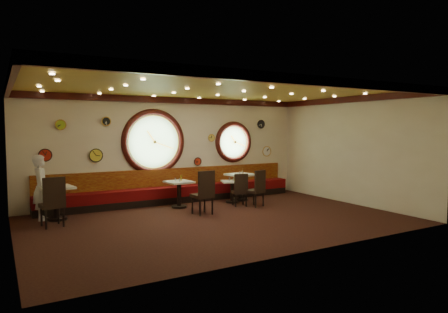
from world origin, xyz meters
TOP-DOWN VIEW (x-y plane):
  - floor at (0.00, 0.00)m, footprint 9.00×6.00m
  - ceiling at (0.00, 0.00)m, footprint 9.00×6.00m
  - wall_back at (0.00, 3.00)m, footprint 9.00×0.02m
  - wall_front at (0.00, -3.00)m, footprint 9.00×0.02m
  - wall_left at (-4.50, 0.00)m, footprint 0.02×6.00m
  - wall_right at (4.50, 0.00)m, footprint 0.02×6.00m
  - molding_back at (0.00, 2.95)m, footprint 9.00×0.10m
  - molding_front at (0.00, -2.95)m, footprint 9.00×0.10m
  - molding_left at (-4.45, 0.00)m, footprint 0.10×6.00m
  - molding_right at (4.45, 0.00)m, footprint 0.10×6.00m
  - banquette_base at (0.00, 2.72)m, footprint 8.00×0.55m
  - banquette_seat at (0.00, 2.72)m, footprint 8.00×0.55m
  - banquette_back at (0.00, 2.94)m, footprint 8.00×0.10m
  - porthole_left_glass at (-0.60, 3.00)m, footprint 1.66×0.02m
  - porthole_left_frame at (-0.60, 2.98)m, footprint 1.98×0.18m
  - porthole_left_ring at (-0.60, 2.95)m, footprint 1.61×0.03m
  - porthole_right_glass at (2.20, 3.00)m, footprint 1.10×0.02m
  - porthole_right_frame at (2.20, 2.98)m, footprint 1.38×0.18m
  - porthole_right_ring at (2.20, 2.95)m, footprint 1.09×0.03m
  - wall_clock_0 at (3.55, 2.96)m, footprint 0.34×0.03m
  - wall_clock_1 at (-3.60, 2.96)m, footprint 0.32×0.03m
  - wall_clock_2 at (-3.20, 2.96)m, footprint 0.26×0.03m
  - wall_clock_3 at (3.30, 2.96)m, footprint 0.28×0.03m
  - wall_clock_4 at (1.35, 2.96)m, footprint 0.22×0.03m
  - wall_clock_5 at (-2.00, 2.96)m, footprint 0.24×0.03m
  - wall_clock_6 at (-2.30, 2.96)m, footprint 0.36×0.03m
  - wall_clock_7 at (0.85, 2.96)m, footprint 0.24×0.03m
  - table_a at (-3.47, 2.00)m, footprint 0.86×0.86m
  - table_b at (-0.24, 1.92)m, footprint 0.75×0.75m
  - table_c at (1.47, 1.85)m, footprint 0.77×0.77m
  - table_d at (1.90, 2.06)m, footprint 0.86×0.86m
  - chair_a at (-3.63, 1.24)m, footprint 0.55×0.55m
  - chair_b at (-0.05, 0.72)m, footprint 0.53×0.53m
  - chair_c at (1.37, 1.22)m, footprint 0.50×0.50m
  - chair_d at (1.76, 0.92)m, footprint 0.55×0.55m
  - condiment_a_salt at (-3.51, 2.01)m, footprint 0.04×0.04m
  - condiment_b_salt at (-0.32, 2.01)m, footprint 0.03×0.03m
  - condiment_c_salt at (1.39, 1.88)m, footprint 0.04×0.04m
  - condiment_d_salt at (1.88, 2.07)m, footprint 0.03×0.03m
  - condiment_a_pepper at (-3.51, 1.98)m, footprint 0.03×0.03m
  - condiment_b_pepper at (-0.27, 1.83)m, footprint 0.03×0.03m
  - condiment_c_pepper at (1.48, 1.80)m, footprint 0.04×0.04m
  - condiment_d_pepper at (1.96, 2.04)m, footprint 0.04×0.04m
  - condiment_a_bottle at (-3.34, 2.09)m, footprint 0.05×0.05m
  - condiment_b_bottle at (-0.14, 2.01)m, footprint 0.05×0.05m
  - condiment_c_bottle at (1.58, 1.95)m, footprint 0.05×0.05m
  - condiment_d_bottle at (2.01, 2.10)m, footprint 0.05×0.05m
  - waiter at (-3.79, 2.20)m, footprint 0.45×0.63m

SIDE VIEW (x-z plane):
  - floor at x=0.00m, z-range 0.00..0.00m
  - banquette_base at x=0.00m, z-range 0.00..0.20m
  - banquette_seat at x=0.00m, z-range 0.20..0.50m
  - table_c at x=1.47m, z-range 0.09..0.75m
  - table_b at x=-0.24m, z-range 0.10..0.86m
  - table_a at x=-3.47m, z-range 0.11..0.94m
  - table_d at x=1.90m, z-range 0.11..0.94m
  - chair_c at x=1.37m, z-range 0.25..0.84m
  - chair_d at x=1.76m, z-range 0.28..0.93m
  - chair_a at x=-3.63m, z-range 0.30..1.02m
  - chair_b at x=-0.05m, z-range 0.30..1.02m
  - condiment_c_salt at x=1.39m, z-range 0.67..0.77m
  - condiment_c_pepper at x=1.48m, z-range 0.67..0.78m
  - condiment_c_bottle at x=1.58m, z-range 0.67..0.82m
  - banquette_back at x=0.00m, z-range 0.48..1.02m
  - waiter at x=-3.79m, z-range 0.00..1.61m
  - condiment_b_salt at x=-0.32m, z-range 0.76..0.85m
  - condiment_b_pepper at x=-0.27m, z-range 0.76..0.85m
  - condiment_b_bottle at x=-0.14m, z-range 0.76..0.92m
  - condiment_a_pepper at x=-3.51m, z-range 0.83..0.93m
  - condiment_d_salt at x=1.88m, z-range 0.83..0.93m
  - condiment_a_salt at x=-3.51m, z-range 0.83..0.93m
  - condiment_d_pepper at x=1.96m, z-range 0.83..0.94m
  - condiment_d_bottle at x=2.01m, z-range 0.83..0.99m
  - condiment_a_bottle at x=-3.34m, z-range 0.83..1.01m
  - wall_clock_7 at x=0.85m, z-range 1.08..1.32m
  - wall_clock_0 at x=3.55m, z-range 1.28..1.62m
  - wall_clock_6 at x=-2.30m, z-range 1.32..1.68m
  - wall_clock_1 at x=-3.60m, z-range 1.39..1.71m
  - wall_back at x=0.00m, z-range 0.00..3.20m
  - wall_front at x=0.00m, z-range 0.00..3.20m
  - wall_left at x=-4.50m, z-range 0.00..3.20m
  - wall_right at x=4.50m, z-range 0.00..3.20m
  - porthole_right_ring at x=2.20m, z-range 1.26..2.34m
  - porthole_right_glass at x=2.20m, z-range 1.25..2.35m
  - porthole_right_frame at x=2.20m, z-range 1.11..2.49m
  - porthole_left_glass at x=-0.60m, z-range 1.02..2.68m
  - porthole_left_frame at x=-0.60m, z-range 0.86..2.84m
  - porthole_left_ring at x=-0.60m, z-range 1.04..2.66m
  - wall_clock_4 at x=1.35m, z-range 1.84..2.06m
  - wall_clock_2 at x=-3.20m, z-range 2.22..2.48m
  - wall_clock_3 at x=3.30m, z-range 2.26..2.54m
  - wall_clock_5 at x=-2.00m, z-range 2.33..2.57m
  - molding_back at x=0.00m, z-range 3.02..3.20m
  - molding_front at x=0.00m, z-range 3.02..3.20m
  - molding_left at x=-4.45m, z-range 3.02..3.20m
  - molding_right at x=4.45m, z-range 3.02..3.20m
  - ceiling at x=0.00m, z-range 3.19..3.21m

